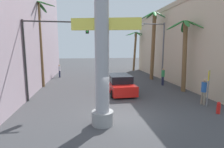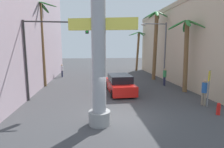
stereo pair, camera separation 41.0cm
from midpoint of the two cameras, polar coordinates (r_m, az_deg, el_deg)
ground_plane at (r=19.61m, az=-2.99°, el=-2.83°), size 90.36×90.36×0.00m
building_right at (r=23.19m, az=24.18°, el=8.99°), size 6.76×21.00×8.65m
neon_sign_pole at (r=8.58m, az=-4.74°, el=16.55°), size 3.70×1.11×10.29m
street_lamp at (r=19.68m, az=14.55°, el=8.72°), size 2.83×0.28×6.50m
crossing_sign at (r=13.02m, az=28.20°, el=-2.54°), size 0.47×0.47×2.45m
traffic_light_mast at (r=13.51m, az=-20.95°, el=9.01°), size 5.27×0.32×5.81m
car_lead at (r=15.32m, az=1.64°, el=-3.27°), size 2.20×4.77×1.56m
palm_tree_near_right at (r=16.61m, az=21.96°, el=8.33°), size 3.41×3.23×6.28m
palm_tree_far_right at (r=29.67m, az=7.14°, el=9.02°), size 3.36×3.37×6.54m
palm_tree_mid_right at (r=21.88m, az=12.77°, el=11.03°), size 3.08×3.16×8.13m
palm_tree_mid_left at (r=18.75m, az=-23.23°, el=11.68°), size 3.46×3.09×8.31m
pedestrian_mid_right at (r=18.80m, az=15.72°, el=-0.41°), size 0.35×0.35×1.78m
pedestrian_by_sign at (r=13.40m, az=27.01°, el=-4.61°), size 0.42×0.42×1.79m
pedestrian_far_left at (r=24.00m, az=-17.25°, el=1.30°), size 0.38×0.38×1.70m
fire_hydrant at (r=12.22m, az=30.61°, el=-9.47°), size 0.22×0.22×0.72m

